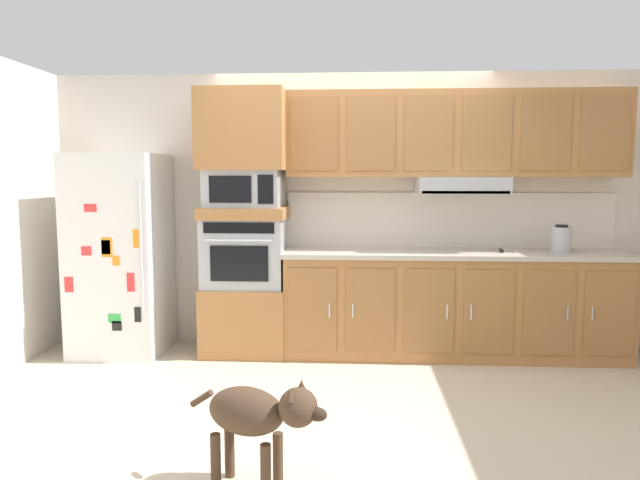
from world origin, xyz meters
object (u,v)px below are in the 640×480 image
object	(u,v)px
refrigerator	(120,254)
microwave	(245,189)
screwdriver	(503,250)
dog	(258,415)
electric_kettle	(561,239)
built_in_oven	(246,252)

from	to	relation	value
refrigerator	microwave	world-z (taller)	refrigerator
microwave	screwdriver	bearing A→B (deg)	-0.80
refrigerator	microwave	bearing A→B (deg)	3.49
dog	electric_kettle	bearing A→B (deg)	64.59
electric_kettle	microwave	bearing A→B (deg)	179.00
screwdriver	refrigerator	bearing A→B (deg)	-179.37
dog	refrigerator	bearing A→B (deg)	145.25
refrigerator	screwdriver	world-z (taller)	refrigerator
built_in_oven	electric_kettle	xyz separation A→B (m)	(2.71, -0.05, 0.13)
built_in_oven	electric_kettle	distance (m)	2.72
built_in_oven	dog	distance (m)	2.39
screwdriver	dog	xyz separation A→B (m)	(-1.75, -2.25, -0.54)
screwdriver	dog	bearing A→B (deg)	-127.78
electric_kettle	dog	size ratio (longest dim) A/B	0.33
built_in_oven	screwdriver	distance (m)	2.23
screwdriver	built_in_oven	bearing A→B (deg)	179.20
refrigerator	screwdriver	distance (m)	3.35
refrigerator	built_in_oven	world-z (taller)	refrigerator
built_in_oven	electric_kettle	size ratio (longest dim) A/B	2.92
refrigerator	screwdriver	size ratio (longest dim) A/B	12.71
dog	microwave	bearing A→B (deg)	121.51
electric_kettle	built_in_oven	bearing A→B (deg)	179.00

